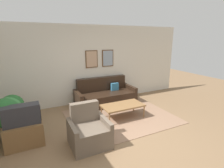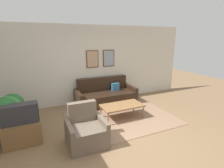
% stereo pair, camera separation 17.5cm
% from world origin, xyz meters
% --- Properties ---
extents(ground_plane, '(16.00, 16.00, 0.00)m').
position_xyz_m(ground_plane, '(0.00, 0.00, 0.00)').
color(ground_plane, '#846647').
extents(area_rug, '(2.97, 2.34, 0.01)m').
position_xyz_m(area_rug, '(0.55, 1.10, 0.01)').
color(area_rug, '#937056').
rests_on(area_rug, ground_plane).
extents(wall_back, '(8.00, 0.09, 2.70)m').
position_xyz_m(wall_back, '(0.01, 2.79, 1.35)').
color(wall_back, beige).
rests_on(wall_back, ground_plane).
extents(couch, '(2.08, 0.90, 0.90)m').
position_xyz_m(couch, '(0.59, 2.33, 0.30)').
color(couch, black).
rests_on(couch, ground_plane).
extents(coffee_table, '(1.19, 0.63, 0.40)m').
position_xyz_m(coffee_table, '(0.58, 1.04, 0.37)').
color(coffee_table, olive).
rests_on(coffee_table, ground_plane).
extents(tv_stand, '(0.77, 0.45, 0.51)m').
position_xyz_m(tv_stand, '(-1.99, 0.80, 0.25)').
color(tv_stand, brown).
rests_on(tv_stand, ground_plane).
extents(tv, '(0.72, 0.28, 0.42)m').
position_xyz_m(tv, '(-1.99, 0.80, 0.72)').
color(tv, '#2D2D33').
rests_on(tv, tv_stand).
extents(armchair, '(0.81, 0.76, 0.89)m').
position_xyz_m(armchair, '(-0.73, 0.23, 0.30)').
color(armchair, '#6B5B4C').
rests_on(armchair, ground_plane).
extents(potted_plant_tall, '(0.64, 0.64, 1.02)m').
position_xyz_m(potted_plant_tall, '(-2.32, 1.10, 0.68)').
color(potted_plant_tall, '#935638').
rests_on(potted_plant_tall, ground_plane).
extents(potted_plant_by_window, '(0.58, 0.58, 0.87)m').
position_xyz_m(potted_plant_by_window, '(-2.23, 1.82, 0.56)').
color(potted_plant_by_window, slate).
rests_on(potted_plant_by_window, ground_plane).
extents(potted_plant_small, '(0.63, 0.63, 0.98)m').
position_xyz_m(potted_plant_small, '(-2.27, 1.26, 0.65)').
color(potted_plant_small, beige).
rests_on(potted_plant_small, ground_plane).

